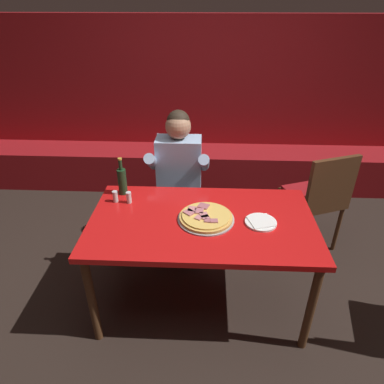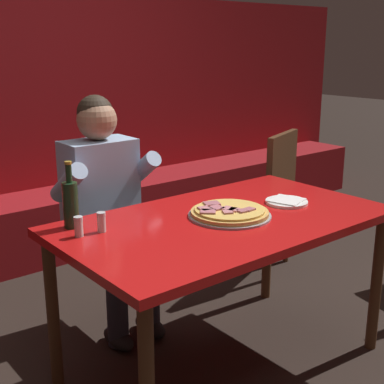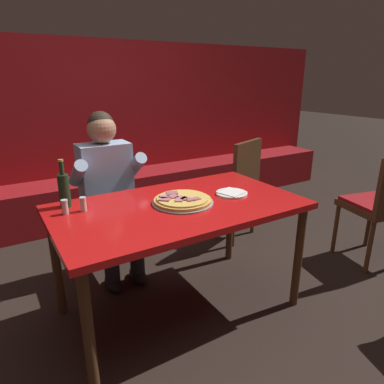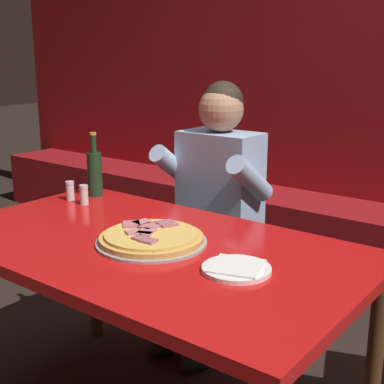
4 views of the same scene
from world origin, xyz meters
name	(u,v)px [view 1 (image 1 of 4)]	position (x,y,z in m)	size (l,w,h in m)	color
ground_plane	(201,299)	(0.00, 0.00, 0.00)	(24.00, 24.00, 0.00)	black
booth_wall_panel	(206,102)	(0.00, 2.18, 0.95)	(6.80, 0.16, 1.90)	maroon
booth_bench	(205,168)	(0.00, 1.86, 0.23)	(6.46, 0.48, 0.46)	maroon
main_dining_table	(202,229)	(0.00, 0.00, 0.69)	(1.52, 0.87, 0.76)	#4C2D19
pizza	(206,217)	(0.02, 0.00, 0.78)	(0.38, 0.38, 0.05)	#9E9EA3
plate_white_paper	(261,222)	(0.39, -0.03, 0.77)	(0.21, 0.21, 0.02)	white
beer_bottle	(122,180)	(-0.60, 0.32, 0.87)	(0.07, 0.07, 0.29)	#19381E
shaker_oregano	(115,197)	(-0.63, 0.20, 0.80)	(0.04, 0.04, 0.09)	silver
shaker_black_pepper	(129,198)	(-0.53, 0.19, 0.80)	(0.04, 0.04, 0.09)	silver
diner_seated_blue_shirt	(178,179)	(-0.22, 0.68, 0.71)	(0.53, 0.53, 1.27)	black
dining_chair_by_booth	(319,194)	(1.00, 0.71, 0.57)	(0.57, 0.57, 0.97)	#4C2D19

